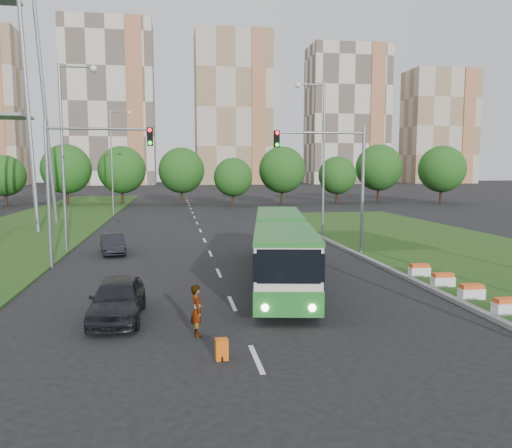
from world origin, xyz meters
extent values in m
plane|color=black|center=(0.00, 0.00, 0.00)|extent=(360.00, 360.00, 0.00)
cube|color=#1E3E11|center=(13.00, 8.00, 0.07)|extent=(14.00, 60.00, 0.15)
cube|color=gray|center=(6.05, 8.00, 0.09)|extent=(0.30, 60.00, 0.18)
cube|color=#1E3E11|center=(-18.00, 25.00, 0.05)|extent=(12.00, 110.00, 0.10)
cylinder|color=gray|center=(6.40, 10.00, 4.00)|extent=(0.20, 0.20, 8.00)
cylinder|color=gray|center=(3.65, 10.00, 7.60)|extent=(5.50, 0.14, 0.14)
cube|color=black|center=(0.90, 10.00, 7.20)|extent=(0.32, 0.32, 1.00)
cylinder|color=gray|center=(-12.00, 9.00, 4.00)|extent=(0.20, 0.20, 8.00)
cylinder|color=gray|center=(-9.25, 9.00, 7.60)|extent=(5.50, 0.14, 0.14)
cube|color=black|center=(-6.50, 9.00, 7.20)|extent=(0.32, 0.32, 1.00)
cube|color=beige|center=(-25.00, 150.00, 26.00)|extent=(28.00, 15.00, 52.00)
cube|color=#C0B19A|center=(15.00, 150.00, 25.00)|extent=(25.00, 15.00, 50.00)
cube|color=beige|center=(55.00, 150.00, 23.50)|extent=(27.00, 15.00, 47.00)
cube|color=#C0B19A|center=(90.00, 150.00, 20.00)|extent=(24.00, 14.00, 40.00)
cube|color=beige|center=(-0.18, -0.28, 1.66)|extent=(2.37, 6.55, 2.56)
cube|color=beige|center=(-0.18, 8.12, 1.66)|extent=(2.37, 7.97, 2.56)
cylinder|color=black|center=(-0.18, 3.56, 1.61)|extent=(2.37, 1.19, 2.37)
cube|color=#207027|center=(-0.18, -0.28, 0.81)|extent=(2.45, 6.59, 0.90)
cube|color=#207027|center=(-0.18, 8.12, 0.81)|extent=(2.45, 8.02, 0.90)
cube|color=black|center=(-0.18, -0.28, 2.09)|extent=(2.45, 6.59, 1.00)
cube|color=black|center=(-0.18, 8.12, 2.09)|extent=(2.45, 8.02, 1.00)
imported|color=black|center=(-7.34, -1.40, 0.76)|extent=(1.89, 4.51, 1.52)
imported|color=black|center=(-9.16, 13.01, 0.64)|extent=(2.08, 4.09, 1.29)
imported|color=gray|center=(-4.58, -3.69, 0.85)|extent=(0.47, 0.66, 1.70)
cube|color=#E5590C|center=(-3.99, -5.87, 0.30)|extent=(0.35, 0.30, 0.61)
cylinder|color=black|center=(-3.99, -6.02, 0.07)|extent=(0.04, 0.14, 0.14)
camera|label=1|loc=(-5.27, -19.64, 5.48)|focal=35.00mm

